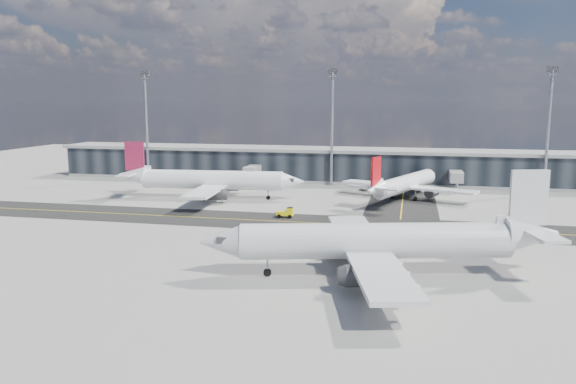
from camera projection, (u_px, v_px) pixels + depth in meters
name	position (u px, v px, depth m)	size (l,w,h in m)	color
ground	(291.00, 227.00, 95.42)	(300.00, 300.00, 0.00)	gray
taxiway_lanes	(324.00, 215.00, 104.92)	(180.00, 63.00, 0.03)	black
terminal_concourse	(335.00, 166.00, 147.66)	(152.00, 19.80, 8.80)	black
floodlight_masts	(332.00, 123.00, 139.11)	(102.50, 0.70, 28.90)	gray
airliner_af	(210.00, 180.00, 122.46)	(41.50, 35.41, 12.29)	white
airliner_redtail	(405.00, 184.00, 121.08)	(29.50, 34.09, 10.51)	white
airliner_near	(380.00, 241.00, 68.50)	(43.67, 37.55, 13.07)	silver
baggage_tug	(287.00, 212.00, 102.93)	(3.05, 1.59, 1.90)	#FFEE0D
service_van	(368.00, 186.00, 134.72)	(2.79, 6.05, 1.68)	white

